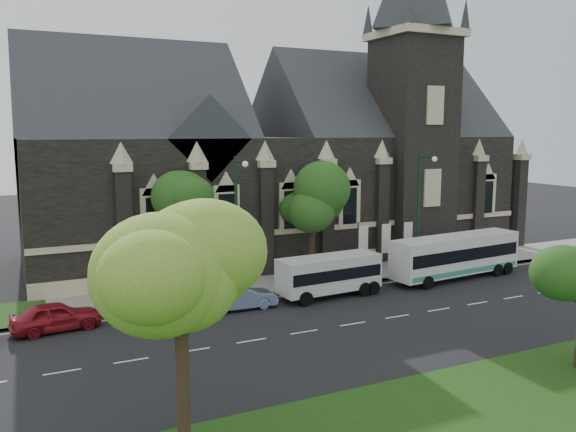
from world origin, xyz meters
TOP-DOWN VIEW (x-y plane):
  - ground at (0.00, 0.00)m, footprint 160.00×160.00m
  - sidewalk at (0.00, 9.50)m, footprint 80.00×5.00m
  - museum at (5.12, 18.78)m, footprint 40.00×17.70m
  - tree_park_near at (-11.77, -8.77)m, footprint 4.42×4.42m
  - tree_walk_right at (3.21, 10.71)m, footprint 4.08×4.08m
  - tree_walk_left at (-5.80, 10.70)m, footprint 3.91×3.91m
  - street_lamp_near at (10.00, 7.09)m, footprint 0.36×1.88m
  - street_lamp_mid at (-4.00, 7.09)m, footprint 0.36×1.88m
  - banner_flag_left at (6.29, 9.00)m, footprint 0.90×0.10m
  - banner_flag_center at (8.29, 9.00)m, footprint 0.90×0.10m
  - banner_flag_right at (10.29, 9.00)m, footprint 0.90×0.10m
  - tour_coach at (11.97, 5.40)m, footprint 10.85×3.33m
  - shuttle_bus at (1.53, 5.29)m, footprint 6.93×2.81m
  - box_trailer at (-8.42, 5.90)m, footprint 2.65×1.56m
  - sedan at (-4.57, 5.26)m, footprint 4.38×1.62m
  - car_far_red at (-14.78, 5.92)m, footprint 4.77×2.33m

SIDE VIEW (x-z plane):
  - ground at x=0.00m, z-range 0.00..0.00m
  - sidewalk at x=0.00m, z-range 0.00..0.15m
  - sedan at x=-4.57m, z-range 0.00..1.43m
  - car_far_red at x=-14.78m, z-range 0.00..1.57m
  - box_trailer at x=-8.42m, z-range 0.10..1.50m
  - shuttle_bus at x=1.53m, z-range 0.21..2.84m
  - tour_coach at x=11.97m, z-range 0.15..3.27m
  - banner_flag_left at x=6.29m, z-range 0.38..4.38m
  - banner_flag_center at x=8.29m, z-range 0.38..4.38m
  - banner_flag_right at x=10.29m, z-range 0.38..4.38m
  - street_lamp_near at x=10.00m, z-range 0.61..9.61m
  - street_lamp_mid at x=-4.00m, z-range 0.61..9.61m
  - tree_walk_left at x=-5.80m, z-range 1.91..9.55m
  - tree_walk_right at x=3.21m, z-range 1.92..9.72m
  - tree_park_near at x=-11.77m, z-range 2.14..10.70m
  - museum at x=5.12m, z-range -6.78..23.12m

